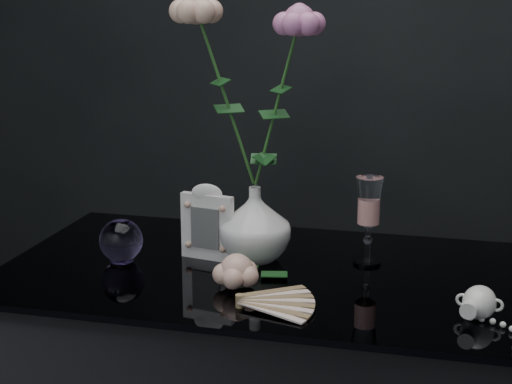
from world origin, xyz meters
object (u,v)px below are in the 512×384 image
(vase, at_px, (255,224))
(wine_glass, at_px, (368,221))
(picture_frame, at_px, (207,222))
(loose_rose, at_px, (237,271))
(pearl_jar, at_px, (479,301))
(paperweight, at_px, (121,240))

(vase, height_order, wine_glass, wine_glass)
(picture_frame, relative_size, loose_rose, 0.83)
(wine_glass, bearing_deg, loose_rose, -139.01)
(loose_rose, bearing_deg, pearl_jar, 13.37)
(vase, height_order, loose_rose, vase)
(picture_frame, relative_size, pearl_jar, 0.78)
(picture_frame, distance_m, pearl_jar, 0.56)
(paperweight, bearing_deg, vase, 16.06)
(paperweight, xyz_separation_m, loose_rose, (0.26, -0.08, -0.01))
(loose_rose, height_order, pearl_jar, loose_rose)
(paperweight, relative_size, pearl_jar, 0.44)
(vase, height_order, paperweight, vase)
(vase, relative_size, loose_rose, 0.80)
(wine_glass, xyz_separation_m, loose_rose, (-0.22, -0.19, -0.06))
(wine_glass, bearing_deg, paperweight, -167.58)
(loose_rose, bearing_deg, wine_glass, 58.58)
(vase, bearing_deg, paperweight, -163.94)
(vase, xyz_separation_m, pearl_jar, (0.43, -0.19, -0.05))
(wine_glass, relative_size, paperweight, 2.02)
(vase, xyz_separation_m, wine_glass, (0.22, 0.03, 0.01))
(loose_rose, bearing_deg, picture_frame, 143.05)
(vase, relative_size, picture_frame, 0.96)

